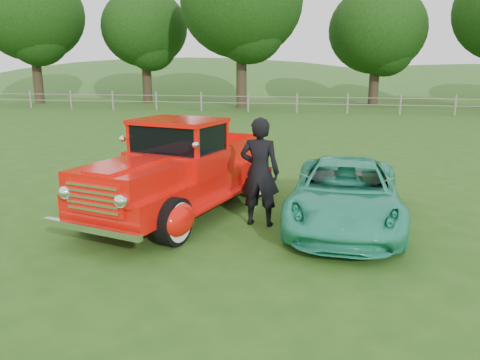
% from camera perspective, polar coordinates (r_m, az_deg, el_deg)
% --- Properties ---
extents(ground, '(140.00, 140.00, 0.00)m').
position_cam_1_polar(ground, '(7.56, -6.04, -7.38)').
color(ground, '#254F15').
rests_on(ground, ground).
extents(distant_hills, '(116.00, 60.00, 18.00)m').
position_cam_1_polar(distant_hills, '(66.88, 5.75, 7.29)').
color(distant_hills, '#315A21').
rests_on(distant_hills, ground).
extents(fence_line, '(48.00, 0.12, 1.20)m').
position_cam_1_polar(fence_line, '(28.89, 6.94, 9.32)').
color(fence_line, gray).
rests_on(fence_line, ground).
extents(tree_far_west, '(7.60, 7.60, 9.93)m').
position_cam_1_polar(tree_far_west, '(39.69, -24.08, 17.93)').
color(tree_far_west, '#302318').
rests_on(tree_far_west, ground).
extents(tree_mid_west, '(6.40, 6.40, 8.46)m').
position_cam_1_polar(tree_mid_west, '(37.60, -11.55, 17.67)').
color(tree_mid_west, '#302318').
rests_on(tree_mid_west, ground).
extents(tree_near_west, '(8.00, 8.00, 10.42)m').
position_cam_1_polar(tree_near_west, '(32.58, 0.19, 20.81)').
color(tree_near_west, '#302318').
rests_on(tree_near_west, ground).
extents(tree_near_east, '(6.80, 6.80, 8.33)m').
position_cam_1_polar(tree_near_east, '(35.94, 16.40, 17.12)').
color(tree_near_east, '#302318').
rests_on(tree_near_east, ground).
extents(red_pickup, '(3.13, 5.26, 1.78)m').
position_cam_1_polar(red_pickup, '(8.85, -7.15, 1.09)').
color(red_pickup, black).
rests_on(red_pickup, ground).
extents(teal_sedan, '(2.01, 4.08, 1.12)m').
position_cam_1_polar(teal_sedan, '(8.35, 12.71, -1.58)').
color(teal_sedan, '#29A57E').
rests_on(teal_sedan, ground).
extents(man, '(0.72, 0.50, 1.89)m').
position_cam_1_polar(man, '(8.02, 2.41, 0.97)').
color(man, black).
rests_on(man, ground).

